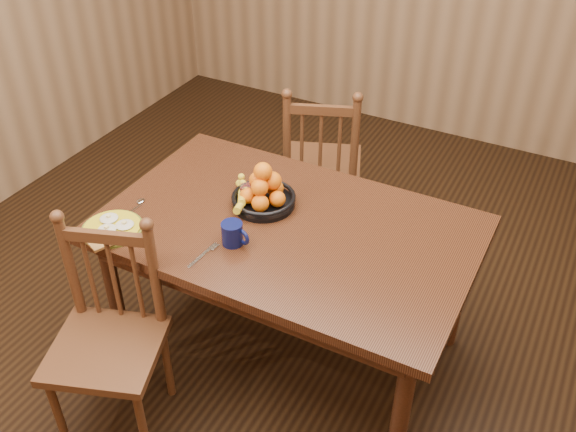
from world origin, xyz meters
The scene contains 10 objects.
room centered at (0.00, 0.00, 1.35)m, with size 4.52×5.02×2.72m.
dining_table centered at (0.00, 0.00, 0.67)m, with size 1.60×1.00×0.75m.
chair_far centered at (-0.27, 0.92, 0.48)m, with size 0.57×0.56×0.98m.
chair_near centered at (-0.46, -0.69, 0.47)m, with size 0.55×0.54×0.96m.
breakfast_plate centered at (-0.65, -0.39, 0.76)m, with size 0.26×0.30×0.04m.
fork centered at (-0.21, -0.33, 0.75)m, with size 0.04×0.18×0.00m.
spoon centered at (-0.67, -0.18, 0.75)m, with size 0.04×0.16×0.01m.
coffee_mug centered at (-0.14, -0.22, 0.80)m, with size 0.13×0.09×0.10m.
juice_glass centered at (-0.24, 0.06, 0.79)m, with size 0.06×0.06×0.09m.
fruit_bowl centered at (-0.17, 0.08, 0.82)m, with size 0.32×0.32×0.22m.
Camera 1 is at (1.03, -1.95, 2.42)m, focal length 40.00 mm.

